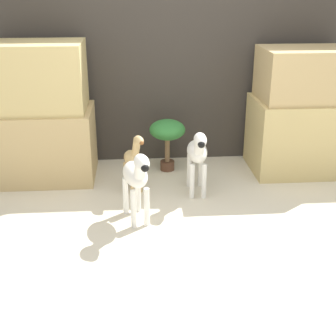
# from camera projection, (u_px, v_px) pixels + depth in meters

# --- Properties ---
(ground_plane) EXTENTS (14.00, 14.00, 0.00)m
(ground_plane) POSITION_uv_depth(u_px,v_px,m) (190.00, 240.00, 3.37)
(ground_plane) COLOR beige
(wall_back) EXTENTS (6.40, 0.08, 2.20)m
(wall_back) POSITION_uv_depth(u_px,v_px,m) (171.00, 51.00, 4.55)
(wall_back) COLOR #38332D
(wall_back) RESTS_ON ground_plane
(rock_pillar_left) EXTENTS (0.89, 0.68, 1.25)m
(rock_pillar_left) POSITION_uv_depth(u_px,v_px,m) (43.00, 116.00, 4.25)
(rock_pillar_left) COLOR tan
(rock_pillar_left) RESTS_ON ground_plane
(rock_pillar_right) EXTENTS (0.89, 0.68, 1.17)m
(rock_pillar_right) POSITION_uv_depth(u_px,v_px,m) (301.00, 114.00, 4.43)
(rock_pillar_right) COLOR #D1B775
(rock_pillar_right) RESTS_ON ground_plane
(zebra_right) EXTENTS (0.18, 0.48, 0.60)m
(zebra_right) POSITION_uv_depth(u_px,v_px,m) (198.00, 153.00, 3.96)
(zebra_right) COLOR white
(zebra_right) RESTS_ON ground_plane
(zebra_left) EXTENTS (0.25, 0.49, 0.60)m
(zebra_left) POSITION_uv_depth(u_px,v_px,m) (137.00, 176.00, 3.49)
(zebra_left) COLOR white
(zebra_left) RESTS_ON ground_plane
(giraffe_figurine) EXTENTS (0.22, 0.33, 0.55)m
(giraffe_figurine) POSITION_uv_depth(u_px,v_px,m) (134.00, 158.00, 4.04)
(giraffe_figurine) COLOR tan
(giraffe_figurine) RESTS_ON ground_plane
(potted_palm_front) EXTENTS (0.34, 0.34, 0.51)m
(potted_palm_front) POSITION_uv_depth(u_px,v_px,m) (167.00, 133.00, 4.48)
(potted_palm_front) COLOR #513323
(potted_palm_front) RESTS_ON ground_plane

